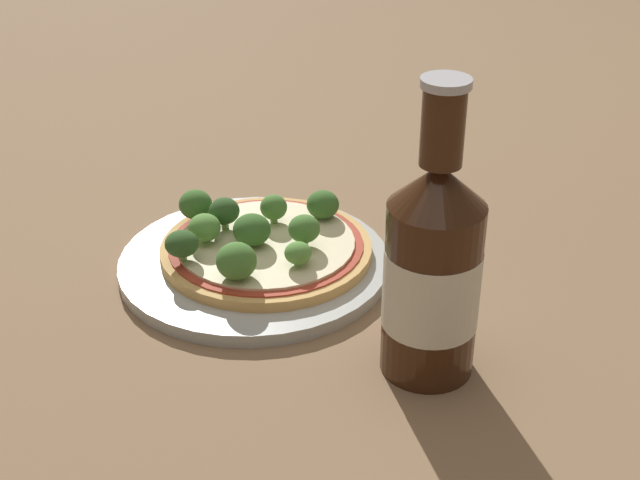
% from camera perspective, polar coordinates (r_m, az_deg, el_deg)
% --- Properties ---
extents(ground_plane, '(3.00, 3.00, 0.00)m').
position_cam_1_polar(ground_plane, '(0.82, -3.42, -1.64)').
color(ground_plane, '#846647').
extents(plate, '(0.25, 0.25, 0.01)m').
position_cam_1_polar(plate, '(0.82, -4.20, -1.49)').
color(plate, '#B2B7B2').
rests_on(plate, ground_plane).
extents(pizza, '(0.19, 0.19, 0.01)m').
position_cam_1_polar(pizza, '(0.81, -3.85, -0.49)').
color(pizza, tan).
rests_on(pizza, plate).
extents(broccoli_floret_0, '(0.02, 0.02, 0.02)m').
position_cam_1_polar(broccoli_floret_0, '(0.77, -1.41, -0.85)').
color(broccoli_floret_0, '#7A9E5B').
rests_on(broccoli_floret_0, pizza).
extents(broccoli_floret_1, '(0.03, 0.03, 0.03)m').
position_cam_1_polar(broccoli_floret_1, '(0.78, -8.84, -0.25)').
color(broccoli_floret_1, '#7A9E5B').
rests_on(broccoli_floret_1, pizza).
extents(broccoli_floret_2, '(0.03, 0.03, 0.03)m').
position_cam_1_polar(broccoli_floret_2, '(0.83, -6.05, 1.91)').
color(broccoli_floret_2, '#7A9E5B').
rests_on(broccoli_floret_2, pizza).
extents(broccoli_floret_3, '(0.03, 0.03, 0.03)m').
position_cam_1_polar(broccoli_floret_3, '(0.80, -4.38, 0.65)').
color(broccoli_floret_3, '#7A9E5B').
rests_on(broccoli_floret_3, pizza).
extents(broccoli_floret_4, '(0.03, 0.03, 0.03)m').
position_cam_1_polar(broccoli_floret_4, '(0.84, 0.18, 2.28)').
color(broccoli_floret_4, '#7A9E5B').
rests_on(broccoli_floret_4, pizza).
extents(broccoli_floret_5, '(0.03, 0.03, 0.03)m').
position_cam_1_polar(broccoli_floret_5, '(0.84, -2.99, 2.09)').
color(broccoli_floret_5, '#7A9E5B').
rests_on(broccoli_floret_5, pizza).
extents(broccoli_floret_6, '(0.03, 0.03, 0.03)m').
position_cam_1_polar(broccoli_floret_6, '(0.75, -5.37, -1.35)').
color(broccoli_floret_6, '#7A9E5B').
rests_on(broccoli_floret_6, pizza).
extents(broccoli_floret_7, '(0.03, 0.03, 0.03)m').
position_cam_1_polar(broccoli_floret_7, '(0.79, -1.02, 0.71)').
color(broccoli_floret_7, '#7A9E5B').
rests_on(broccoli_floret_7, pizza).
extents(broccoli_floret_8, '(0.03, 0.03, 0.03)m').
position_cam_1_polar(broccoli_floret_8, '(0.85, -7.95, 2.27)').
color(broccoli_floret_8, '#7A9E5B').
rests_on(broccoli_floret_8, pizza).
extents(broccoli_floret_9, '(0.03, 0.03, 0.03)m').
position_cam_1_polar(broccoli_floret_9, '(0.81, -7.40, 0.80)').
color(broccoli_floret_9, '#7A9E5B').
rests_on(broccoli_floret_9, pizza).
extents(beer_bottle, '(0.07, 0.07, 0.23)m').
position_cam_1_polar(beer_bottle, '(0.65, 7.22, -1.87)').
color(beer_bottle, '#381E0F').
rests_on(beer_bottle, ground_plane).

